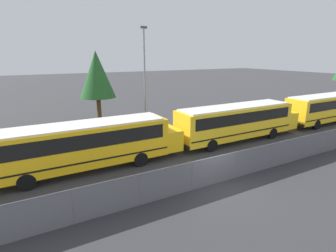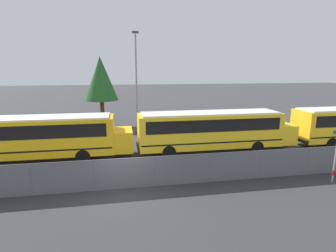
{
  "view_description": "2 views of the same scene",
  "coord_description": "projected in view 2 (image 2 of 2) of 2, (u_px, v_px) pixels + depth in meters",
  "views": [
    {
      "loc": [
        -8.77,
        -10.55,
        7.07
      ],
      "look_at": [
        0.23,
        5.84,
        1.99
      ],
      "focal_mm": 28.0,
      "sensor_mm": 36.0,
      "label": 1
    },
    {
      "loc": [
        -0.04,
        -12.93,
        6.09
      ],
      "look_at": [
        3.36,
        6.17,
        1.92
      ],
      "focal_mm": 28.0,
      "sensor_mm": 36.0,
      "label": 2
    }
  ],
  "objects": [
    {
      "name": "tree_2",
      "position": [
        101.0,
        79.0,
        28.13
      ],
      "size": [
        3.6,
        3.6,
        7.51
      ],
      "color": "#51381E",
      "rests_on": "ground_plane"
    },
    {
      "name": "fence",
      "position": [
        125.0,
        173.0,
        13.55
      ],
      "size": [
        87.93,
        0.07,
        1.67
      ],
      "color": "#9EA0A5",
      "rests_on": "ground_plane"
    },
    {
      "name": "light_pole",
      "position": [
        136.0,
        79.0,
        25.05
      ],
      "size": [
        0.6,
        0.24,
        9.59
      ],
      "color": "gray",
      "rests_on": "ground_plane"
    },
    {
      "name": "school_bus_2",
      "position": [
        37.0,
        135.0,
        17.56
      ],
      "size": [
        12.06,
        2.5,
        3.04
      ],
      "color": "yellow",
      "rests_on": "ground_plane"
    },
    {
      "name": "school_bus_3",
      "position": [
        213.0,
        128.0,
        19.61
      ],
      "size": [
        12.06,
        2.5,
        3.04
      ],
      "color": "yellow",
      "rests_on": "ground_plane"
    },
    {
      "name": "ground_plane",
      "position": [
        126.0,
        188.0,
        13.73
      ],
      "size": [
        200.0,
        200.0,
        0.0
      ],
      "primitive_type": "plane",
      "color": "#38383A"
    },
    {
      "name": "street_sign",
      "position": [
        336.0,
        155.0,
        14.16
      ],
      "size": [
        0.7,
        0.09,
        3.01
      ],
      "color": "#B7B7BC",
      "rests_on": "ground_plane"
    }
  ]
}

